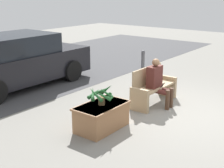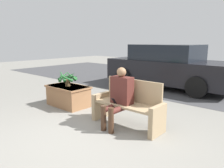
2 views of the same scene
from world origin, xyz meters
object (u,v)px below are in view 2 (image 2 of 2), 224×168
(parked_car, at_px, (168,67))
(planter_box, at_px, (68,95))
(person_seated, at_px, (119,95))
(bench, at_px, (128,105))
(potted_plant, at_px, (67,77))

(parked_car, bearing_deg, planter_box, -101.73)
(person_seated, bearing_deg, bench, 64.02)
(person_seated, xyz_separation_m, parked_car, (-1.06, 4.05, 0.11))
(person_seated, xyz_separation_m, potted_plant, (-1.87, 0.21, 0.11))
(potted_plant, xyz_separation_m, parked_car, (0.80, 3.84, -0.00))
(bench, height_order, parked_car, parked_car)
(person_seated, relative_size, potted_plant, 2.06)
(potted_plant, bearing_deg, person_seated, -6.47)
(potted_plant, bearing_deg, bench, -0.92)
(bench, distance_m, person_seated, 0.30)
(potted_plant, height_order, parked_car, parked_car)
(parked_car, bearing_deg, potted_plant, -101.80)
(planter_box, bearing_deg, potted_plant, 147.59)
(planter_box, distance_m, parked_car, 3.95)
(person_seated, height_order, planter_box, person_seated)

